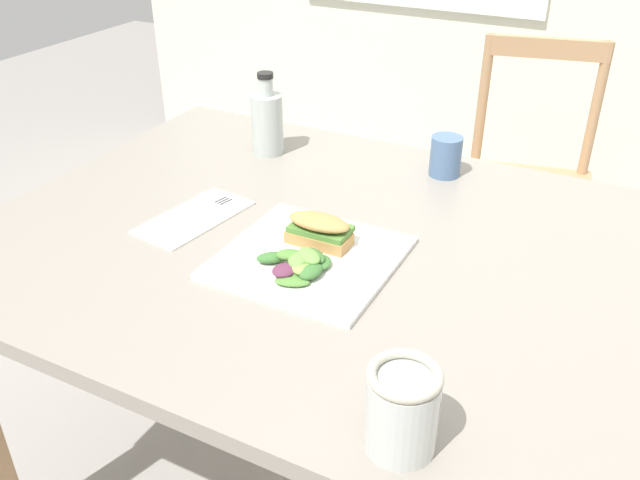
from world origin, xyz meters
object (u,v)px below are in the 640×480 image
at_px(dining_table, 319,288).
at_px(plate_lunch, 309,258).
at_px(sandwich_half_front, 319,229).
at_px(bottle_cold_brew, 267,126).
at_px(chair_wooden_far, 527,185).
at_px(fork_on_napkin, 201,212).
at_px(cup_extra_side, 446,156).
at_px(mason_jar_iced_tea, 402,413).

distance_m(dining_table, plate_lunch, 0.15).
relative_size(sandwich_half_front, bottle_cold_brew, 0.61).
distance_m(plate_lunch, sandwich_half_front, 0.06).
xyz_separation_m(chair_wooden_far, bottle_cold_brew, (-0.49, -0.73, 0.36)).
xyz_separation_m(fork_on_napkin, cup_extra_side, (0.36, 0.40, 0.04)).
xyz_separation_m(dining_table, fork_on_napkin, (-0.24, -0.03, 0.12)).
xyz_separation_m(plate_lunch, fork_on_napkin, (-0.27, 0.05, 0.00)).
bearing_deg(mason_jar_iced_tea, fork_on_napkin, 146.63).
relative_size(plate_lunch, sandwich_half_front, 2.52).
relative_size(dining_table, sandwich_half_front, 10.90).
relative_size(dining_table, bottle_cold_brew, 6.66).
relative_size(dining_table, mason_jar_iced_tea, 10.91).
distance_m(sandwich_half_front, bottle_cold_brew, 0.45).
height_order(dining_table, sandwich_half_front, sandwich_half_front).
distance_m(plate_lunch, mason_jar_iced_tea, 0.44).
relative_size(bottle_cold_brew, mason_jar_iced_tea, 1.64).
bearing_deg(bottle_cold_brew, plate_lunch, -50.40).
bearing_deg(mason_jar_iced_tea, cup_extra_side, 104.54).
bearing_deg(sandwich_half_front, dining_table, 118.12).
distance_m(plate_lunch, cup_extra_side, 0.46).
relative_size(chair_wooden_far, cup_extra_side, 9.92).
bearing_deg(sandwich_half_front, mason_jar_iced_tea, -50.72).
bearing_deg(mason_jar_iced_tea, plate_lunch, 132.64).
xyz_separation_m(mason_jar_iced_tea, cup_extra_side, (-0.20, 0.77, -0.01)).
distance_m(dining_table, mason_jar_iced_tea, 0.54).
height_order(dining_table, plate_lunch, plate_lunch).
xyz_separation_m(plate_lunch, sandwich_half_front, (-0.00, 0.05, 0.03)).
bearing_deg(cup_extra_side, chair_wooden_far, 83.26).
bearing_deg(mason_jar_iced_tea, sandwich_half_front, 129.28).
bearing_deg(mason_jar_iced_tea, bottle_cold_brew, 131.03).
bearing_deg(fork_on_napkin, chair_wooden_far, 67.44).
distance_m(dining_table, cup_extra_side, 0.42).
relative_size(chair_wooden_far, plate_lunch, 2.97).
distance_m(chair_wooden_far, bottle_cold_brew, 0.95).
relative_size(plate_lunch, bottle_cold_brew, 1.54).
xyz_separation_m(sandwich_half_front, mason_jar_iced_tea, (0.30, -0.36, 0.01)).
bearing_deg(fork_on_napkin, bottle_cold_brew, 97.83).
bearing_deg(chair_wooden_far, cup_extra_side, -96.74).
bearing_deg(mason_jar_iced_tea, dining_table, 128.39).
xyz_separation_m(bottle_cold_brew, mason_jar_iced_tea, (0.61, -0.70, -0.01)).
bearing_deg(sandwich_half_front, plate_lunch, -84.93).
height_order(bottle_cold_brew, mason_jar_iced_tea, bottle_cold_brew).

